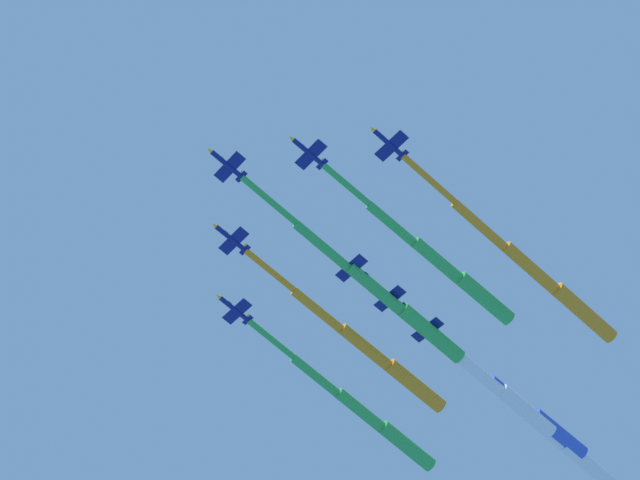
% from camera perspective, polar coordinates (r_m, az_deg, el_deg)
% --- Properties ---
extents(jet_lead, '(47.96, 60.61, 4.39)m').
position_cam_1_polar(jet_lead, '(224.26, 3.55, -3.06)').
color(jet_lead, navy).
extents(jet_port_inner, '(43.33, 53.33, 4.46)m').
position_cam_1_polar(jet_port_inner, '(225.91, 6.95, -1.34)').
color(jet_port_inner, navy).
extents(jet_starboard_inner, '(45.11, 56.34, 4.43)m').
position_cam_1_polar(jet_starboard_inner, '(232.12, 2.90, -6.33)').
color(jet_starboard_inner, navy).
extents(jet_port_mid, '(48.27, 60.74, 4.42)m').
position_cam_1_polar(jet_port_mid, '(229.98, 12.27, -1.84)').
color(jet_port_mid, navy).
extents(jet_starboard_mid, '(43.41, 55.12, 4.43)m').
position_cam_1_polar(jet_starboard_mid, '(240.84, 2.56, -9.85)').
color(jet_starboard_mid, navy).
extents(jet_port_outer, '(44.89, 56.05, 4.40)m').
position_cam_1_polar(jet_port_outer, '(235.62, 9.29, -7.68)').
color(jet_port_outer, navy).
extents(jet_starboard_outer, '(44.61, 54.68, 4.46)m').
position_cam_1_polar(jet_starboard_outer, '(241.11, 11.16, -9.00)').
color(jet_starboard_outer, navy).
extents(jet_trail_port, '(42.97, 54.91, 4.45)m').
position_cam_1_polar(jet_trail_port, '(246.68, 12.84, -10.58)').
color(jet_trail_port, navy).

